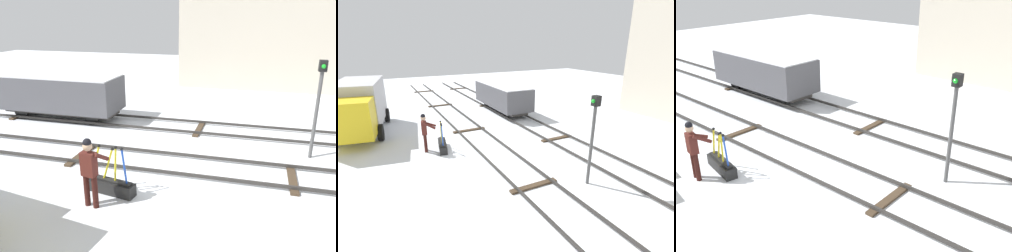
# 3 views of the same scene
# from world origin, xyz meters

# --- Properties ---
(ground_plane) EXTENTS (60.00, 60.00, 0.00)m
(ground_plane) POSITION_xyz_m (0.00, 0.00, 0.00)
(ground_plane) COLOR silver
(track_main_line) EXTENTS (44.00, 1.94, 0.18)m
(track_main_line) POSITION_xyz_m (0.00, 0.00, 0.11)
(track_main_line) COLOR #2D2B28
(track_main_line) RESTS_ON ground_plane
(track_siding_near) EXTENTS (44.00, 1.94, 0.18)m
(track_siding_near) POSITION_xyz_m (0.00, 3.81, 0.11)
(track_siding_near) COLOR #2D2B28
(track_siding_near) RESTS_ON ground_plane
(switch_lever_frame) EXTENTS (1.56, 0.62, 1.45)m
(switch_lever_frame) POSITION_xyz_m (-1.47, -2.10, 0.25)
(switch_lever_frame) COLOR black
(switch_lever_frame) RESTS_ON ground_plane
(rail_worker) EXTENTS (0.62, 0.76, 1.88)m
(rail_worker) POSITION_xyz_m (-1.63, -2.84, 1.08)
(rail_worker) COLOR #351511
(rail_worker) RESTS_ON ground_plane
(delivery_truck) EXTENTS (6.48, 3.14, 2.96)m
(delivery_truck) POSITION_xyz_m (-5.96, -5.60, 1.66)
(delivery_truck) COLOR gold
(delivery_truck) RESTS_ON ground_plane
(signal_post) EXTENTS (0.24, 0.32, 3.36)m
(signal_post) POSITION_xyz_m (4.24, 1.92, 2.09)
(signal_post) COLOR #4C4C4C
(signal_post) RESTS_ON ground_plane
(freight_car_near_switch) EXTENTS (5.71, 2.14, 2.08)m
(freight_car_near_switch) POSITION_xyz_m (-6.64, 3.81, 1.22)
(freight_car_near_switch) COLOR #2D2B28
(freight_car_near_switch) RESTS_ON ground_plane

